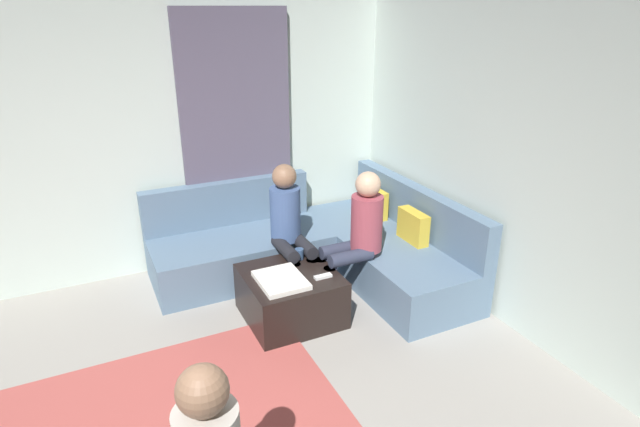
# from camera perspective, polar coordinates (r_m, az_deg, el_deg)

# --- Properties ---
(wall_back) EXTENTS (6.00, 0.12, 2.70)m
(wall_back) POSITION_cam_1_polar(r_m,az_deg,el_deg) (3.87, 29.24, 1.85)
(wall_back) COLOR silver
(wall_back) RESTS_ON ground_plane
(wall_left) EXTENTS (0.12, 6.00, 2.70)m
(wall_left) POSITION_cam_1_polar(r_m,az_deg,el_deg) (5.11, -23.67, 7.21)
(wall_left) COLOR silver
(wall_left) RESTS_ON ground_plane
(curtain_panel) EXTENTS (0.06, 1.10, 2.50)m
(curtain_panel) POSITION_cam_1_polar(r_m,az_deg,el_deg) (5.24, -9.12, 7.97)
(curtain_panel) COLOR #595166
(curtain_panel) RESTS_ON ground_plane
(sectional_couch) EXTENTS (2.10, 2.55, 0.87)m
(sectional_couch) POSITION_cam_1_polar(r_m,az_deg,el_deg) (5.09, 0.32, -3.77)
(sectional_couch) COLOR slate
(sectional_couch) RESTS_ON ground_plane
(ottoman) EXTENTS (0.76, 0.76, 0.42)m
(ottoman) POSITION_cam_1_polar(r_m,az_deg,el_deg) (4.43, -3.29, -9.07)
(ottoman) COLOR black
(ottoman) RESTS_ON ground_plane
(folded_blanket) EXTENTS (0.44, 0.36, 0.04)m
(folded_blanket) POSITION_cam_1_polar(r_m,az_deg,el_deg) (4.20, -4.35, -7.38)
(folded_blanket) COLOR white
(folded_blanket) RESTS_ON ottoman
(coffee_mug) EXTENTS (0.08, 0.08, 0.10)m
(coffee_mug) POSITION_cam_1_polar(r_m,az_deg,el_deg) (4.55, -2.33, -4.50)
(coffee_mug) COLOR #334C72
(coffee_mug) RESTS_ON ottoman
(game_remote) EXTENTS (0.05, 0.15, 0.02)m
(game_remote) POSITION_cam_1_polar(r_m,az_deg,el_deg) (4.26, 0.34, -7.00)
(game_remote) COLOR white
(game_remote) RESTS_ON ottoman
(person_on_couch_back) EXTENTS (0.30, 0.60, 1.20)m
(person_on_couch_back) POSITION_cam_1_polar(r_m,az_deg,el_deg) (4.51, 4.10, -2.13)
(person_on_couch_back) COLOR #2D3347
(person_on_couch_back) RESTS_ON ground_plane
(person_on_couch_side) EXTENTS (0.60, 0.30, 1.20)m
(person_on_couch_side) POSITION_cam_1_polar(r_m,az_deg,el_deg) (4.66, -3.39, -1.26)
(person_on_couch_side) COLOR black
(person_on_couch_side) RESTS_ON ground_plane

